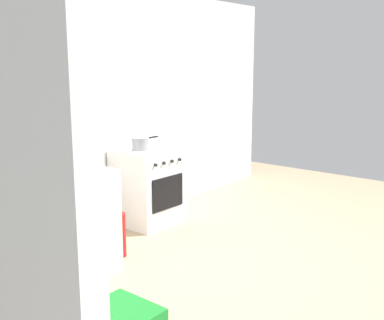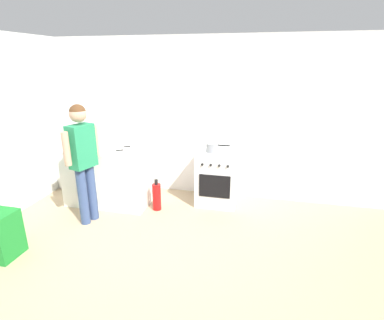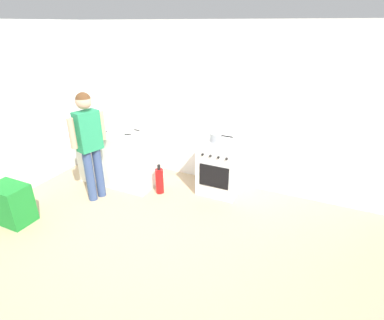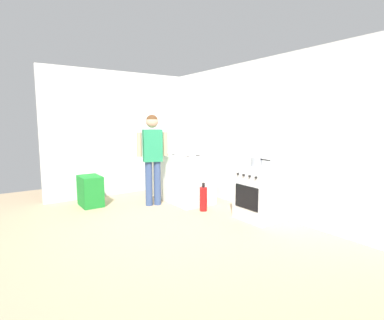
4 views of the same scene
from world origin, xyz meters
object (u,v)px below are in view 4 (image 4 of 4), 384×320
Objects in this scene: recycling_crate_upper at (90,183)px; knife_bread at (194,155)px; pot at (257,162)px; recycling_crate_lower at (91,198)px; oven_left at (260,193)px; larder_cabinet at (177,146)px; person at (153,151)px; knife_utility at (190,156)px; fire_extinguisher at (203,199)px; knife_chef at (176,155)px.

knife_bread is at bearing 67.20° from recycling_crate_upper.
pot reaches higher than knife_bread.
recycling_crate_upper is (0.00, 0.00, 0.28)m from recycling_crate_lower.
oven_left is 2.71m from larder_cabinet.
pot is 1.05× the size of knife_bread.
person is 0.84× the size of larder_cabinet.
recycling_crate_lower is 1.00× the size of recycling_crate_upper.
person reaches higher than knife_utility.
knife_utility is at bearing 170.38° from fire_extinguisher.
larder_cabinet is at bearing 158.46° from knife_utility.
fire_extinguisher is 2.11m from recycling_crate_lower.
recycling_crate_lower is at bearing -133.60° from fire_extinguisher.
knife_chef is (-1.73, -0.45, -0.02)m from pot.
recycling_crate_upper reaches higher than fire_extinguisher.
recycling_crate_upper is at bearing -81.29° from larder_cabinet.
person reaches higher than fire_extinguisher.
knife_chef reaches higher than fire_extinguisher.
knife_chef and knife_bread have the same top height.
knife_bread is (0.26, 0.27, -0.00)m from knife_chef.
fire_extinguisher is at bearing -1.60° from knife_chef.
knife_utility is 0.46× the size of recycling_crate_lower.
fire_extinguisher is at bearing -9.62° from knife_utility.
pot is 1.79m from knife_chef.
knife_bread is 1.02m from fire_extinguisher.
pot is at bearing 31.75° from fire_extinguisher.
recycling_crate_upper is at bearing -107.87° from knife_chef.
pot is 0.74× the size of fire_extinguisher.
knife_chef is at bearing 178.40° from fire_extinguisher.
fire_extinguisher is (0.69, -0.29, -0.69)m from knife_bread.
oven_left is at bearing -2.20° from larder_cabinet.
recycling_crate_upper is at bearing -112.80° from knife_bread.
recycling_crate_lower is at bearing -119.36° from knife_utility.
larder_cabinet is (-2.65, 0.10, 0.57)m from oven_left.
pot is 1.15m from fire_extinguisher.
pot is 1.18× the size of knife_chef.
oven_left is 3.07m from recycling_crate_upper.
pot is at bearing -2.25° from larder_cabinet.
person is at bearing -147.34° from pot.
knife_utility is 1.92m from recycling_crate_upper.
knife_utility is 0.88m from fire_extinguisher.
knife_chef is at bearing -170.93° from knife_utility.
person is 1.28m from fire_extinguisher.
knife_utility is 0.12× the size of larder_cabinet.
knife_bread is at bearing -173.28° from oven_left.
knife_utility reaches higher than recycling_crate_lower.
person reaches higher than knife_bread.
larder_cabinet is at bearing 161.95° from fire_extinguisher.
knife_chef is 1.81m from recycling_crate_lower.
recycling_crate_lower is at bearing -122.54° from person.
fire_extinguisher is at bearing -151.22° from oven_left.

